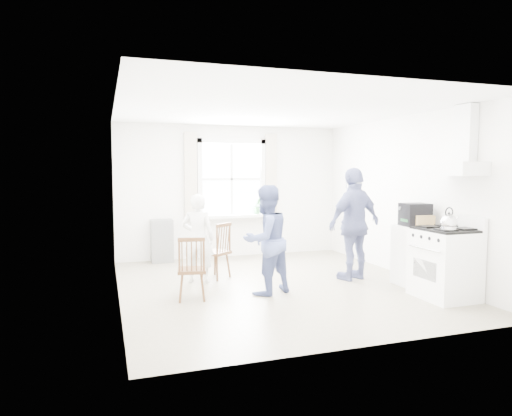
% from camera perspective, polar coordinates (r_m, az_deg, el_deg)
% --- Properties ---
extents(room_shell, '(4.62, 5.12, 2.64)m').
position_cam_1_polar(room_shell, '(6.72, 2.54, 1.14)').
color(room_shell, gray).
rests_on(room_shell, ground).
extents(window_assembly, '(1.88, 0.24, 1.70)m').
position_cam_1_polar(window_assembly, '(9.04, -3.02, 3.08)').
color(window_assembly, white).
rests_on(window_assembly, room_shell).
extents(range_hood, '(0.45, 0.76, 0.94)m').
position_cam_1_polar(range_hood, '(6.65, 23.99, 5.87)').
color(range_hood, white).
rests_on(range_hood, room_shell).
extents(shelf_unit, '(0.40, 0.30, 0.80)m').
position_cam_1_polar(shelf_unit, '(8.75, -11.68, -4.05)').
color(shelf_unit, slate).
rests_on(shelf_unit, ground).
extents(gas_stove, '(0.68, 0.76, 1.12)m').
position_cam_1_polar(gas_stove, '(6.66, 22.55, -6.34)').
color(gas_stove, white).
rests_on(gas_stove, ground).
extents(kettle, '(0.22, 0.22, 0.31)m').
position_cam_1_polar(kettle, '(6.33, 22.95, -1.71)').
color(kettle, silver).
rests_on(kettle, gas_stove).
extents(low_cabinet, '(0.50, 0.55, 0.90)m').
position_cam_1_polar(low_cabinet, '(7.24, 19.31, -5.65)').
color(low_cabinet, white).
rests_on(low_cabinet, ground).
extents(stereo_stack, '(0.41, 0.37, 0.34)m').
position_cam_1_polar(stereo_stack, '(7.14, 19.27, -0.79)').
color(stereo_stack, black).
rests_on(stereo_stack, low_cabinet).
extents(cardboard_box, '(0.30, 0.24, 0.17)m').
position_cam_1_polar(cardboard_box, '(7.04, 20.19, -1.55)').
color(cardboard_box, tan).
rests_on(cardboard_box, low_cabinet).
extents(windsor_chair_a, '(0.53, 0.53, 0.90)m').
position_cam_1_polar(windsor_chair_a, '(7.25, -4.45, -4.57)').
color(windsor_chair_a, '#4B2D18').
rests_on(windsor_chair_a, ground).
extents(windsor_chair_b, '(0.42, 0.41, 0.87)m').
position_cam_1_polar(windsor_chair_b, '(6.06, -8.05, -6.68)').
color(windsor_chair_b, '#4B2D18').
rests_on(windsor_chair_b, ground).
extents(person_left, '(0.66, 0.66, 1.37)m').
position_cam_1_polar(person_left, '(7.03, -7.27, -3.78)').
color(person_left, white).
rests_on(person_left, ground).
extents(person_mid, '(0.96, 0.96, 1.52)m').
position_cam_1_polar(person_mid, '(6.33, 1.25, -4.00)').
color(person_mid, '#4E5B92').
rests_on(person_mid, ground).
extents(person_right, '(1.28, 1.28, 1.77)m').
position_cam_1_polar(person_right, '(7.32, 12.21, -1.95)').
color(person_right, navy).
rests_on(person_right, ground).
extents(potted_plant, '(0.18, 0.18, 0.31)m').
position_cam_1_polar(potted_plant, '(9.13, 0.23, 0.25)').
color(potted_plant, '#337239').
rests_on(potted_plant, window_assembly).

